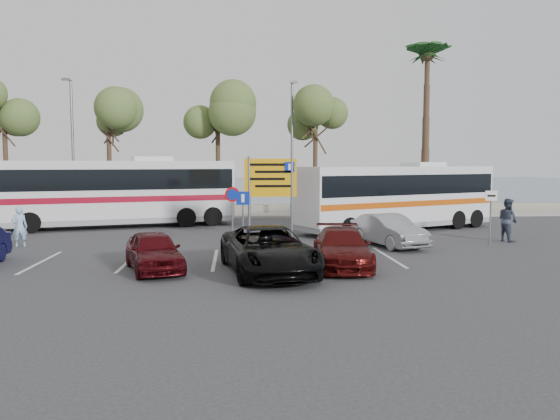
{
  "coord_description": "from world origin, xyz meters",
  "views": [
    {
      "loc": [
        -0.51,
        -19.64,
        3.31
      ],
      "look_at": [
        1.38,
        3.0,
        1.35
      ],
      "focal_mm": 35.0,
      "sensor_mm": 36.0,
      "label": 1
    }
  ],
  "objects": [
    {
      "name": "street_lamp_left",
      "position": [
        -10.0,
        13.52,
        4.6
      ],
      "size": [
        0.45,
        1.15,
        8.01
      ],
      "color": "slate",
      "rests_on": "kerb_strip"
    },
    {
      "name": "ground",
      "position": [
        0.0,
        0.0,
        0.0
      ],
      "size": [
        120.0,
        120.0,
        0.0
      ],
      "primitive_type": "plane",
      "color": "#303032",
      "rests_on": "ground"
    },
    {
      "name": "tree_far_left",
      "position": [
        -14.0,
        14.0,
        6.33
      ],
      "size": [
        3.2,
        3.2,
        7.6
      ],
      "color": "#382619",
      "rests_on": "kerb_strip"
    },
    {
      "name": "street_lamp_right",
      "position": [
        3.0,
        13.52,
        4.6
      ],
      "size": [
        0.45,
        1.15,
        8.01
      ],
      "color": "slate",
      "rests_on": "kerb_strip"
    },
    {
      "name": "palm_tree",
      "position": [
        11.5,
        14.0,
        9.87
      ],
      "size": [
        4.8,
        4.8,
        11.2
      ],
      "color": "#382619",
      "rests_on": "kerb_strip"
    },
    {
      "name": "sign_parking",
      "position": [
        -0.2,
        0.79,
        1.47
      ],
      "size": [
        0.5,
        0.07,
        2.25
      ],
      "color": "slate",
      "rests_on": "ground"
    },
    {
      "name": "lane_markings",
      "position": [
        -1.14,
        -1.0,
        0.0
      ],
      "size": [
        12.02,
        4.2,
        0.01
      ],
      "primitive_type": null,
      "color": "silver",
      "rests_on": "ground"
    },
    {
      "name": "pedestrian_near",
      "position": [
        -9.0,
        2.56,
        0.8
      ],
      "size": [
        0.66,
        0.53,
        1.59
      ],
      "primitive_type": "imported",
      "rotation": [
        0.0,
        0.0,
        3.42
      ],
      "color": "#9BBEE2",
      "rests_on": "ground"
    },
    {
      "name": "tree_right",
      "position": [
        4.5,
        14.0,
        6.17
      ],
      "size": [
        3.2,
        3.2,
        7.4
      ],
      "color": "#382619",
      "rests_on": "kerb_strip"
    },
    {
      "name": "car_maroon",
      "position": [
        2.9,
        -2.62,
        0.61
      ],
      "size": [
        2.15,
        4.39,
        1.23
      ],
      "primitive_type": "imported",
      "rotation": [
        0.0,
        0.0,
        -0.11
      ],
      "color": "#4E0E0D",
      "rests_on": "ground"
    },
    {
      "name": "sign_taxi",
      "position": [
        9.8,
        1.49,
        1.42
      ],
      "size": [
        0.5,
        0.07,
        2.2
      ],
      "color": "slate",
      "rests_on": "ground"
    },
    {
      "name": "sign_no_stop",
      "position": [
        -0.6,
        2.38,
        1.58
      ],
      "size": [
        0.6,
        0.08,
        2.35
      ],
      "color": "slate",
      "rests_on": "ground"
    },
    {
      "name": "sea",
      "position": [
        0.0,
        60.0,
        0.01
      ],
      "size": [
        140.0,
        140.0,
        0.0
      ],
      "primitive_type": "plane",
      "color": "#3B535F",
      "rests_on": "ground"
    },
    {
      "name": "direction_sign",
      "position": [
        1.0,
        3.2,
        2.43
      ],
      "size": [
        2.2,
        0.12,
        3.6
      ],
      "color": "slate",
      "rests_on": "ground"
    },
    {
      "name": "coach_bus_right",
      "position": [
        7.5,
        6.5,
        1.56
      ],
      "size": [
        10.75,
        6.61,
        3.36
      ],
      "color": "silver",
      "rests_on": "ground"
    },
    {
      "name": "tree_left",
      "position": [
        -8.0,
        14.0,
        6.0
      ],
      "size": [
        3.2,
        3.2,
        7.2
      ],
      "color": "#382619",
      "rests_on": "kerb_strip"
    },
    {
      "name": "car_red",
      "position": [
        -3.0,
        -2.78,
        0.61
      ],
      "size": [
        2.48,
        3.87,
        1.23
      ],
      "primitive_type": "imported",
      "rotation": [
        0.0,
        0.0,
        0.31
      ],
      "color": "#4A0A0F",
      "rests_on": "ground"
    },
    {
      "name": "car_silver_b",
      "position": [
        5.6,
        1.5,
        0.63
      ],
      "size": [
        2.45,
        4.08,
        1.27
      ],
      "primitive_type": "imported",
      "rotation": [
        0.0,
        0.0,
        0.31
      ],
      "color": "gray",
      "rests_on": "ground"
    },
    {
      "name": "coach_bus_left",
      "position": [
        -6.5,
        9.02,
        1.7
      ],
      "size": [
        11.97,
        5.54,
        3.66
      ],
      "color": "silver",
      "rests_on": "ground"
    },
    {
      "name": "seawall",
      "position": [
        0.0,
        16.0,
        0.3
      ],
      "size": [
        48.0,
        0.8,
        0.6
      ],
      "primitive_type": "cube",
      "color": "gray",
      "rests_on": "ground"
    },
    {
      "name": "suv_black",
      "position": [
        0.5,
        -3.5,
        0.71
      ],
      "size": [
        3.12,
        5.39,
        1.41
      ],
      "primitive_type": "imported",
      "rotation": [
        0.0,
        0.0,
        0.16
      ],
      "color": "black",
      "rests_on": "ground"
    },
    {
      "name": "kerb_strip",
      "position": [
        0.0,
        14.0,
        0.07
      ],
      "size": [
        44.0,
        2.4,
        0.15
      ],
      "primitive_type": "cube",
      "color": "#9C9A8E",
      "rests_on": "ground"
    },
    {
      "name": "pedestrian_far",
      "position": [
        11.0,
        2.4,
        0.91
      ],
      "size": [
        0.91,
        1.04,
        1.82
      ],
      "primitive_type": "imported",
      "rotation": [
        0.0,
        0.0,
        1.85
      ],
      "color": "#363E51",
      "rests_on": "ground"
    },
    {
      "name": "tree_mid",
      "position": [
        -1.5,
        14.0,
        6.65
      ],
      "size": [
        3.2,
        3.2,
        8.0
      ],
      "color": "#382619",
      "rests_on": "kerb_strip"
    }
  ]
}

